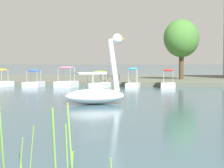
# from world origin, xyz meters

# --- Properties ---
(shore_bank_far) EXTENTS (154.76, 21.11, 0.36)m
(shore_bank_far) POSITION_xyz_m (0.00, 41.44, 0.18)
(shore_bank_far) COLOR #5B6051
(shore_bank_far) RESTS_ON ground_plane
(swan_boat) EXTENTS (3.32, 2.54, 3.48)m
(swan_boat) POSITION_xyz_m (-2.89, 15.76, 0.62)
(swan_boat) COLOR white
(swan_boat) RESTS_ON ground_plane
(pedal_boat_red) EXTENTS (1.14, 1.95, 1.51)m
(pedal_boat_red) POSITION_xyz_m (0.65, 29.58, 0.44)
(pedal_boat_red) COLOR white
(pedal_boat_red) RESTS_ON ground_plane
(pedal_boat_cyan) EXTENTS (1.10, 1.85, 1.61)m
(pedal_boat_cyan) POSITION_xyz_m (-2.19, 29.61, 0.43)
(pedal_boat_cyan) COLOR white
(pedal_boat_cyan) RESTS_ON ground_plane
(pedal_boat_lime) EXTENTS (1.55, 2.43, 1.36)m
(pedal_boat_lime) POSITION_xyz_m (-4.85, 29.46, 0.41)
(pedal_boat_lime) COLOR white
(pedal_boat_lime) RESTS_ON ground_plane
(pedal_boat_pink) EXTENTS (1.61, 2.43, 1.71)m
(pedal_boat_pink) POSITION_xyz_m (-7.61, 29.27, 0.50)
(pedal_boat_pink) COLOR white
(pedal_boat_pink) RESTS_ON ground_plane
(pedal_boat_blue) EXTENTS (1.36, 2.23, 1.46)m
(pedal_boat_blue) POSITION_xyz_m (-10.47, 29.62, 0.42)
(pedal_boat_blue) COLOR white
(pedal_boat_blue) RESTS_ON ground_plane
(pedal_boat_yellow) EXTENTS (1.72, 2.43, 1.51)m
(pedal_boat_yellow) POSITION_xyz_m (-13.33, 29.45, 0.43)
(pedal_boat_yellow) COLOR white
(pedal_boat_yellow) RESTS_ON ground_plane
(tree_broadleaf_left) EXTENTS (4.89, 5.15, 5.91)m
(tree_broadleaf_left) POSITION_xyz_m (1.95, 37.93, 4.37)
(tree_broadleaf_left) COLOR #4C3823
(tree_broadleaf_left) RESTS_ON shore_bank_far
(bicycle_parked) EXTENTS (1.77, 0.09, 0.72)m
(bicycle_parked) POSITION_xyz_m (-4.48, 32.71, 0.72)
(bicycle_parked) COLOR black
(bicycle_parked) RESTS_ON shore_bank_far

